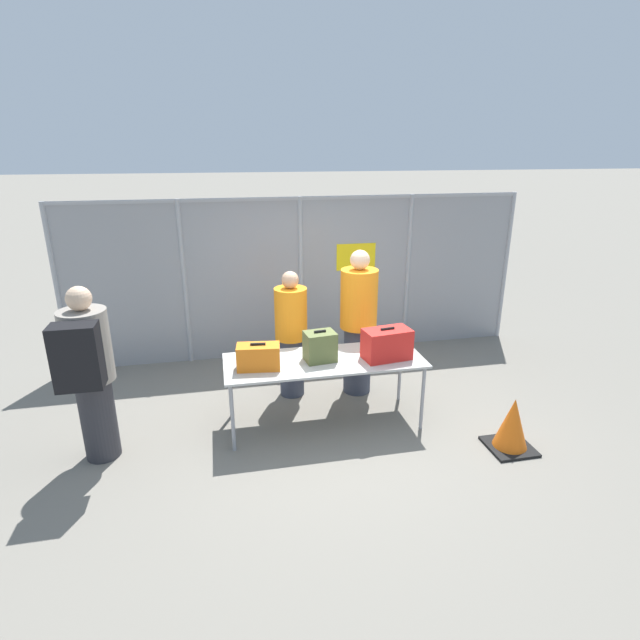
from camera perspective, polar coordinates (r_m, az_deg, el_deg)
The scene contains 11 objects.
ground_plane at distance 5.92m, azimuth 1.60°, elevation -11.62°, with size 120.00×120.00×0.00m, color slate.
fence_section at distance 7.44m, azimuth -2.16°, elevation 5.20°, with size 6.78×0.07×2.37m.
inspection_table at distance 5.58m, azimuth 0.48°, elevation -5.02°, with size 2.21×0.83×0.79m.
suitcase_orange at distance 5.33m, azimuth -7.05°, elevation -4.20°, with size 0.48×0.28×0.29m.
suitcase_olive at distance 5.48m, azimuth 0.00°, elevation -3.04°, with size 0.36×0.29×0.35m.
suitcase_red at distance 5.57m, azimuth 7.64°, elevation -2.74°, with size 0.55×0.36×0.36m.
traveler_hooded at distance 5.31m, azimuth -24.93°, elevation -5.21°, with size 0.45×0.70×1.82m.
security_worker_near at distance 6.21m, azimuth -3.31°, elevation -1.48°, with size 0.40×0.40×1.63m.
security_worker_far at distance 6.26m, azimuth 4.40°, elevation -0.13°, with size 0.46×0.46×1.87m.
utility_trailer at distance 9.97m, azimuth 6.17°, elevation 4.09°, with size 4.49×2.21×0.77m.
traffic_cone at distance 5.70m, azimuth 21.10°, elevation -11.20°, with size 0.46×0.46×0.58m.
Camera 1 is at (-1.20, -4.94, 3.03)m, focal length 28.00 mm.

